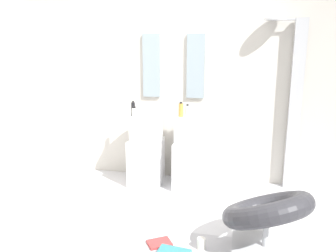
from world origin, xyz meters
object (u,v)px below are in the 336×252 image
object	(u,v)px
magazine_red	(159,243)
soap_bottle_amber	(181,110)
pedestal_sink_right	(191,152)
lounge_chair	(267,215)
coffee_mug	(201,244)
soap_bottle_clear	(187,111)
pedestal_sink_left	(146,150)
soap_bottle_white	(134,112)
shower_column	(294,102)
soap_bottle_black	(133,109)

from	to	relation	value
magazine_red	soap_bottle_amber	size ratio (longest dim) A/B	1.11
pedestal_sink_right	lounge_chair	world-z (taller)	pedestal_sink_right
pedestal_sink_right	soap_bottle_amber	bearing A→B (deg)	156.23
coffee_mug	soap_bottle_clear	world-z (taller)	soap_bottle_clear
pedestal_sink_left	magazine_red	world-z (taller)	pedestal_sink_left
soap_bottle_amber	soap_bottle_white	world-z (taller)	soap_bottle_amber
magazine_red	soap_bottle_clear	world-z (taller)	soap_bottle_clear
magazine_red	soap_bottle_white	distance (m)	1.71
shower_column	coffee_mug	size ratio (longest dim) A/B	20.49
magazine_red	soap_bottle_white	xyz separation A→B (m)	(-0.62, 1.30, 0.92)
soap_bottle_clear	soap_bottle_white	bearing A→B (deg)	-167.20
pedestal_sink_left	soap_bottle_black	xyz separation A→B (m)	(-0.15, -0.01, 0.52)
shower_column	soap_bottle_clear	bearing A→B (deg)	-172.28
pedestal_sink_left	soap_bottle_black	world-z (taller)	soap_bottle_black
magazine_red	lounge_chair	bearing A→B (deg)	-26.44
soap_bottle_white	soap_bottle_clear	xyz separation A→B (m)	(0.64, 0.14, 0.01)
lounge_chair	soap_bottle_amber	bearing A→B (deg)	126.46
pedestal_sink_right	soap_bottle_amber	distance (m)	0.54
lounge_chair	soap_bottle_amber	world-z (taller)	soap_bottle_amber
pedestal_sink_left	coffee_mug	world-z (taller)	pedestal_sink_left
magazine_red	soap_bottle_amber	xyz separation A→B (m)	(-0.06, 1.42, 0.95)
pedestal_sink_left	soap_bottle_black	distance (m)	0.54
soap_bottle_amber	pedestal_sink_right	bearing A→B (deg)	-23.77
pedestal_sink_left	shower_column	bearing A→B (deg)	8.47
soap_bottle_black	soap_bottle_amber	size ratio (longest dim) A/B	1.02
pedestal_sink_left	coffee_mug	xyz separation A→B (m)	(0.87, -1.35, -0.40)
soap_bottle_amber	soap_bottle_clear	xyz separation A→B (m)	(0.08, 0.03, -0.02)
pedestal_sink_right	soap_bottle_white	bearing A→B (deg)	-175.77
soap_bottle_black	soap_bottle_clear	distance (m)	0.67
shower_column	soap_bottle_white	xyz separation A→B (m)	(-1.89, -0.31, -0.14)
shower_column	magazine_red	distance (m)	2.32
coffee_mug	soap_bottle_clear	size ratio (longest dim) A/B	0.65
magazine_red	soap_bottle_amber	bearing A→B (deg)	59.92
lounge_chair	soap_bottle_clear	xyz separation A→B (m)	(-0.90, 1.35, 0.61)
soap_bottle_amber	coffee_mug	bearing A→B (deg)	-72.91
shower_column	coffee_mug	xyz separation A→B (m)	(-0.90, -1.61, -1.02)
magazine_red	soap_bottle_white	bearing A→B (deg)	82.90
soap_bottle_black	soap_bottle_white	size ratio (longest dim) A/B	1.49
soap_bottle_black	lounge_chair	bearing A→B (deg)	-38.65
coffee_mug	pedestal_sink_right	bearing A→B (deg)	102.38
lounge_chair	soap_bottle_clear	world-z (taller)	soap_bottle_clear
soap_bottle_white	soap_bottle_clear	distance (m)	0.65
coffee_mug	soap_bottle_white	world-z (taller)	soap_bottle_white
pedestal_sink_left	soap_bottle_clear	size ratio (longest dim) A/B	6.43
lounge_chair	soap_bottle_black	size ratio (longest dim) A/B	5.89
soap_bottle_amber	soap_bottle_clear	size ratio (longest dim) A/B	1.20
pedestal_sink_left	soap_bottle_white	world-z (taller)	soap_bottle_white
pedestal_sink_left	lounge_chair	bearing A→B (deg)	-41.78
soap_bottle_black	soap_bottle_amber	xyz separation A→B (m)	(0.59, 0.07, -0.00)
pedestal_sink_right	soap_bottle_white	distance (m)	0.85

